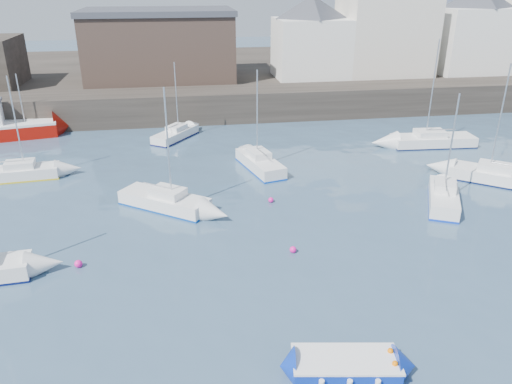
{
  "coord_description": "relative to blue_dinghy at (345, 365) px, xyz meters",
  "views": [
    {
      "loc": [
        -4.38,
        -15.69,
        13.67
      ],
      "look_at": [
        0.0,
        12.0,
        1.5
      ],
      "focal_mm": 35.0,
      "sensor_mm": 36.0,
      "label": 1
    }
  ],
  "objects": [
    {
      "name": "blue_dinghy",
      "position": [
        0.0,
        0.0,
        0.0
      ],
      "size": [
        4.17,
        2.35,
        0.75
      ],
      "color": "#920D05",
      "rests_on": "ground"
    },
    {
      "name": "sailboat_g",
      "position": [
        16.21,
        25.04,
        0.09
      ],
      "size": [
        7.26,
        2.68,
        9.04
      ],
      "color": "white",
      "rests_on": "ground"
    },
    {
      "name": "sailboat_c",
      "position": [
        11.09,
        13.52,
        0.13
      ],
      "size": [
        3.97,
        5.65,
        7.16
      ],
      "color": "white",
      "rests_on": "ground"
    },
    {
      "name": "buoy_mid",
      "position": [
        0.09,
        9.03,
        -0.42
      ],
      "size": [
        0.37,
        0.37,
        0.37
      ],
      "primitive_type": "sphere",
      "color": "#FF1697",
      "rests_on": "ground"
    },
    {
      "name": "sailboat_b",
      "position": [
        -6.74,
        15.79,
        0.09
      ],
      "size": [
        6.03,
        5.17,
        7.81
      ],
      "color": "white",
      "rests_on": "ground"
    },
    {
      "name": "buoy_near",
      "position": [
        -11.06,
        9.31,
        -0.42
      ],
      "size": [
        0.41,
        0.41,
        0.41
      ],
      "primitive_type": "sphere",
      "color": "#FF1697",
      "rests_on": "ground"
    },
    {
      "name": "sailboat_f",
      "position": [
        0.39,
        21.75,
        0.11
      ],
      "size": [
        3.21,
        6.02,
        7.47
      ],
      "color": "white",
      "rests_on": "ground"
    },
    {
      "name": "water",
      "position": [
        -1.14,
        2.0,
        -0.42
      ],
      "size": [
        220.0,
        220.0,
        0.0
      ],
      "primitive_type": "plane",
      "color": "#2D4760",
      "rests_on": "ground"
    },
    {
      "name": "sailboat_h",
      "position": [
        -5.93,
        30.67,
        0.02
      ],
      "size": [
        4.44,
        5.29,
        6.81
      ],
      "color": "white",
      "rests_on": "ground"
    },
    {
      "name": "bldg_east_d",
      "position": [
        9.86,
        43.5,
        6.94
      ],
      "size": [
        11.14,
        11.14,
        8.95
      ],
      "color": "white",
      "rests_on": "land_strip"
    },
    {
      "name": "quay_wall",
      "position": [
        -1.14,
        37.0,
        1.08
      ],
      "size": [
        90.0,
        5.0,
        3.0
      ],
      "primitive_type": "cube",
      "color": "#28231E",
      "rests_on": "ground"
    },
    {
      "name": "land_strip",
      "position": [
        -1.14,
        55.0,
        0.98
      ],
      "size": [
        90.0,
        32.0,
        2.8
      ],
      "primitive_type": "cube",
      "color": "#28231E",
      "rests_on": "ground"
    },
    {
      "name": "bldg_east_b",
      "position": [
        29.86,
        43.5,
        7.45
      ],
      "size": [
        11.88,
        11.88,
        9.95
      ],
      "color": "white",
      "rests_on": "land_strip"
    },
    {
      "name": "sailboat_d",
      "position": [
        16.79,
        16.36,
        0.09
      ],
      "size": [
        6.45,
        5.75,
        8.39
      ],
      "color": "white",
      "rests_on": "ground"
    },
    {
      "name": "fishing_boat",
      "position": [
        -21.48,
        33.44,
        0.68
      ],
      "size": [
        9.08,
        4.86,
        5.71
      ],
      "color": "#920D05",
      "rests_on": "ground"
    },
    {
      "name": "sailboat_e",
      "position": [
        -17.42,
        22.56,
        0.07
      ],
      "size": [
        5.95,
        2.4,
        7.47
      ],
      "color": "white",
      "rests_on": "ground"
    },
    {
      "name": "warehouse",
      "position": [
        -7.14,
        45.0,
        6.2
      ],
      "size": [
        16.4,
        10.4,
        7.6
      ],
      "color": "#3D2D26",
      "rests_on": "land_strip"
    },
    {
      "name": "buoy_far",
      "position": [
        0.11,
        15.6,
        -0.42
      ],
      "size": [
        0.35,
        0.35,
        0.35
      ],
      "primitive_type": "sphere",
      "color": "#FF1697",
      "rests_on": "ground"
    },
    {
      "name": "bldg_east_a",
      "position": [
        18.86,
        44.0,
        8.39
      ],
      "size": [
        13.36,
        13.36,
        11.8
      ],
      "color": "beige",
      "rests_on": "land_strip"
    }
  ]
}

